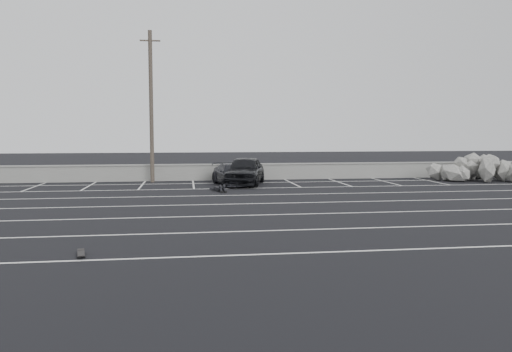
{
  "coord_description": "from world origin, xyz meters",
  "views": [
    {
      "loc": [
        -2.4,
        -18.29,
        3.09
      ],
      "look_at": [
        0.91,
        5.36,
        1.0
      ],
      "focal_mm": 35.0,
      "sensor_mm": 36.0,
      "label": 1
    }
  ],
  "objects": [
    {
      "name": "stall_lines",
      "position": [
        -0.08,
        4.41,
        0.0
      ],
      "size": [
        36.0,
        20.05,
        0.01
      ],
      "color": "silver",
      "rests_on": "ground"
    },
    {
      "name": "car_left",
      "position": [
        1.04,
        10.99,
        0.84
      ],
      "size": [
        3.19,
        5.28,
        1.68
      ],
      "primitive_type": "imported",
      "rotation": [
        0.0,
        0.0,
        -0.26
      ],
      "color": "black",
      "rests_on": "ground"
    },
    {
      "name": "skateboard",
      "position": [
        -5.04,
        -5.54,
        0.06
      ],
      "size": [
        0.31,
        0.69,
        0.08
      ],
      "rotation": [
        0.0,
        0.0,
        0.21
      ],
      "color": "black",
      "rests_on": "ground"
    },
    {
      "name": "seawall",
      "position": [
        0.0,
        14.0,
        0.55
      ],
      "size": [
        50.0,
        0.45,
        1.06
      ],
      "color": "gray",
      "rests_on": "ground"
    },
    {
      "name": "utility_pole",
      "position": [
        -4.5,
        13.2,
        4.7
      ],
      "size": [
        1.24,
        0.25,
        9.27
      ],
      "color": "#4C4238",
      "rests_on": "ground"
    },
    {
      "name": "person",
      "position": [
        -0.73,
        8.0,
        0.21
      ],
      "size": [
        1.65,
        2.4,
        0.41
      ],
      "primitive_type": null,
      "rotation": [
        0.0,
        0.0,
        0.21
      ],
      "color": "black",
      "rests_on": "ground"
    },
    {
      "name": "ground",
      "position": [
        0.0,
        0.0,
        0.0
      ],
      "size": [
        120.0,
        120.0,
        0.0
      ],
      "primitive_type": "plane",
      "color": "black",
      "rests_on": "ground"
    },
    {
      "name": "car_right",
      "position": [
        0.29,
        10.83,
        0.63
      ],
      "size": [
        2.52,
        4.57,
        1.25
      ],
      "primitive_type": "imported",
      "rotation": [
        0.0,
        0.0,
        0.18
      ],
      "color": "black",
      "rests_on": "ground"
    },
    {
      "name": "trash_bin",
      "position": [
        2.04,
        13.13,
        0.54
      ],
      "size": [
        0.72,
        0.72,
        1.07
      ],
      "rotation": [
        0.0,
        0.0,
        -0.03
      ],
      "color": "#272629",
      "rests_on": "ground"
    },
    {
      "name": "riprap_pile",
      "position": [
        16.27,
        11.33,
        0.5
      ],
      "size": [
        5.8,
        4.32,
        1.16
      ],
      "color": "gray",
      "rests_on": "ground"
    }
  ]
}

